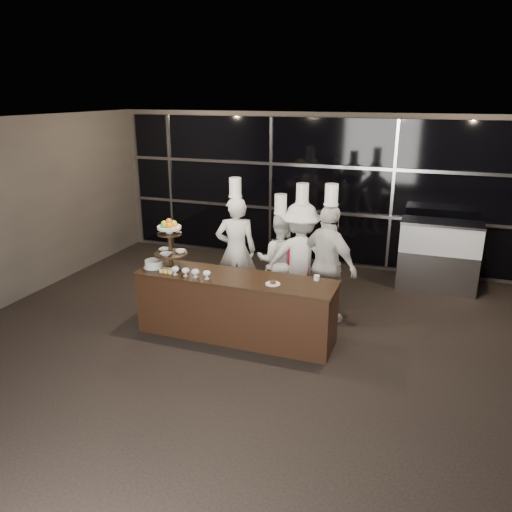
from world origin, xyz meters
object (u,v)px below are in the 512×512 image
(layer_cake, at_px, (154,264))
(display_stand, at_px, (170,241))
(chef_c, at_px, (301,258))
(buffet_counter, at_px, (236,307))
(chef_a, at_px, (236,250))
(display_case, at_px, (439,252))
(chef_d, at_px, (328,264))
(chef_b, at_px, (280,260))

(layer_cake, bearing_deg, display_stand, 10.96)
(display_stand, relative_size, chef_c, 0.36)
(buffet_counter, height_order, chef_a, chef_a)
(chef_c, bearing_deg, display_case, 39.99)
(display_case, distance_m, chef_c, 2.68)
(layer_cake, distance_m, chef_a, 1.45)
(layer_cake, distance_m, chef_d, 2.56)
(buffet_counter, xyz_separation_m, display_stand, (-1.00, -0.00, 0.87))
(chef_a, bearing_deg, display_stand, -115.39)
(layer_cake, xyz_separation_m, chef_d, (2.37, 0.99, -0.05))
(buffet_counter, relative_size, layer_cake, 9.47)
(chef_c, height_order, chef_d, chef_d)
(display_stand, height_order, chef_b, chef_b)
(display_stand, xyz_separation_m, display_case, (3.66, 2.92, -0.65))
(display_case, xyz_separation_m, chef_c, (-2.05, -1.72, 0.20))
(chef_b, bearing_deg, chef_a, -170.48)
(layer_cake, xyz_separation_m, chef_c, (1.87, 1.26, -0.08))
(display_stand, bearing_deg, chef_a, 64.61)
(layer_cake, height_order, chef_a, chef_a)
(chef_b, bearing_deg, display_case, 34.52)
(chef_b, bearing_deg, buffet_counter, -101.33)
(chef_c, bearing_deg, chef_d, -28.59)
(layer_cake, distance_m, chef_c, 2.25)
(buffet_counter, height_order, chef_b, chef_b)
(buffet_counter, bearing_deg, chef_c, 63.07)
(chef_c, relative_size, chef_d, 0.97)
(display_case, relative_size, chef_d, 0.64)
(layer_cake, relative_size, chef_a, 0.14)
(buffet_counter, height_order, display_case, display_case)
(chef_a, relative_size, chef_b, 1.13)
(buffet_counter, xyz_separation_m, chef_b, (0.25, 1.27, 0.33))
(display_stand, bearing_deg, chef_c, 36.79)
(buffet_counter, distance_m, chef_a, 1.32)
(display_stand, bearing_deg, layer_cake, -169.04)
(layer_cake, height_order, chef_b, chef_b)
(buffet_counter, height_order, display_stand, display_stand)
(chef_d, bearing_deg, chef_b, 158.69)
(layer_cake, relative_size, chef_c, 0.15)
(chef_c, distance_m, chef_d, 0.57)
(display_stand, distance_m, layer_cake, 0.45)
(chef_d, bearing_deg, layer_cake, -157.39)
(display_case, xyz_separation_m, chef_a, (-3.11, -1.77, 0.24))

